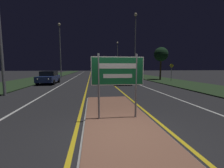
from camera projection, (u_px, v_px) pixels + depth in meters
name	position (u px, v px, depth m)	size (l,w,h in m)	color
ground_plane	(124.00, 135.00, 4.24)	(160.00, 160.00, 0.00)	#232326
median_island	(118.00, 119.00, 5.35)	(2.38, 7.82, 0.10)	#999993
verge_left	(35.00, 80.00, 22.69)	(5.00, 100.00, 0.08)	#23381E
verge_right	(154.00, 78.00, 25.19)	(5.00, 100.00, 0.08)	#23381E
centre_line_yellow_left	(89.00, 77.00, 28.69)	(0.12, 70.00, 0.01)	gold
centre_line_yellow_right	(104.00, 77.00, 29.05)	(0.12, 70.00, 0.01)	gold
lane_line_white_left	(74.00, 77.00, 28.32)	(0.12, 70.00, 0.01)	silver
lane_line_white_right	(118.00, 77.00, 29.42)	(0.12, 70.00, 0.01)	silver
edge_line_white_left	(58.00, 77.00, 27.92)	(0.10, 70.00, 0.01)	silver
edge_line_white_right	(133.00, 77.00, 29.81)	(0.10, 70.00, 0.01)	silver
highway_sign	(118.00, 74.00, 5.17)	(1.83, 0.07, 2.26)	gray
streetlight_left_far	(60.00, 45.00, 27.08)	(0.47, 0.47, 9.74)	gray
streetlight_right_near	(135.00, 39.00, 24.54)	(0.50, 0.50, 10.61)	gray
streetlight_right_far	(117.00, 54.00, 42.01)	(0.47, 0.47, 8.92)	gray
car_receding_0	(121.00, 77.00, 17.06)	(1.90, 4.08, 1.39)	navy
car_receding_1	(110.00, 74.00, 26.96)	(1.84, 4.83, 1.44)	black
car_receding_2	(105.00, 71.00, 39.37)	(1.90, 4.06, 1.50)	black
car_approaching_0	(49.00, 77.00, 17.21)	(1.87, 4.18, 1.44)	navy
warning_sign	(171.00, 70.00, 19.86)	(0.60, 0.06, 2.31)	gray
roadside_palm_right	(161.00, 55.00, 22.08)	(2.06, 2.06, 4.76)	#4C3823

